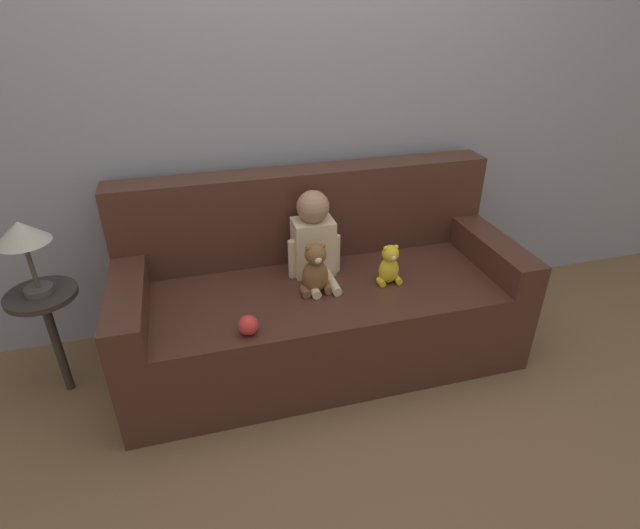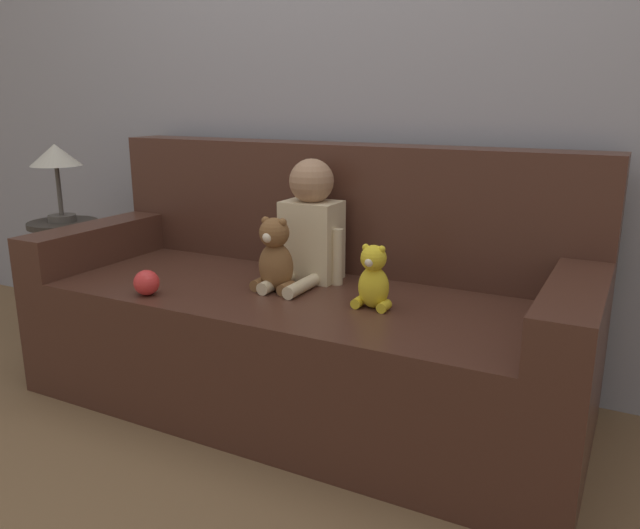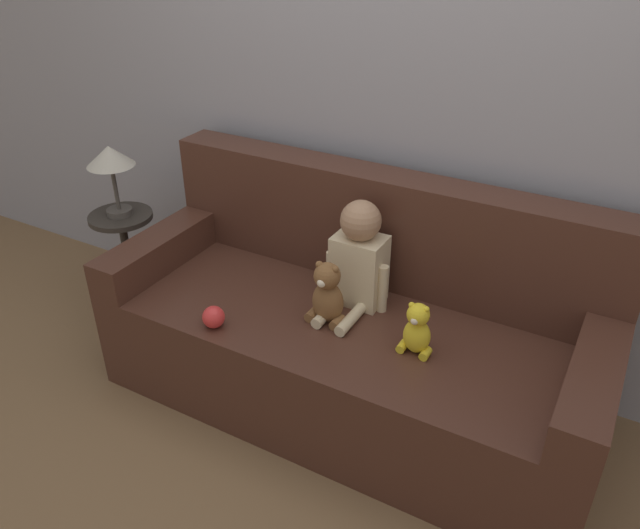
{
  "view_description": "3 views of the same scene",
  "coord_description": "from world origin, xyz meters",
  "px_view_note": "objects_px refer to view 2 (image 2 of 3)",
  "views": [
    {
      "loc": [
        -0.58,
        -2.04,
        1.74
      ],
      "look_at": [
        -0.05,
        -0.13,
        0.62
      ],
      "focal_mm": 28.0,
      "sensor_mm": 36.0,
      "label": 1
    },
    {
      "loc": [
        1.04,
        -1.83,
        1.09
      ],
      "look_at": [
        0.09,
        -0.02,
        0.55
      ],
      "focal_mm": 35.0,
      "sensor_mm": 36.0,
      "label": 2
    },
    {
      "loc": [
        0.89,
        -1.82,
        1.86
      ],
      "look_at": [
        -0.09,
        -0.07,
        0.68
      ],
      "focal_mm": 35.0,
      "sensor_mm": 36.0,
      "label": 3
    }
  ],
  "objects_px": {
    "teddy_bear_brown": "(275,257)",
    "side_table": "(59,192)",
    "person_baby": "(310,226)",
    "plush_toy_side": "(373,279)",
    "toy_ball": "(147,283)",
    "couch": "(308,316)"
  },
  "relations": [
    {
      "from": "person_baby",
      "to": "toy_ball",
      "type": "height_order",
      "value": "person_baby"
    },
    {
      "from": "person_baby",
      "to": "side_table",
      "type": "relative_size",
      "value": 0.49
    },
    {
      "from": "plush_toy_side",
      "to": "toy_ball",
      "type": "height_order",
      "value": "plush_toy_side"
    },
    {
      "from": "plush_toy_side",
      "to": "side_table",
      "type": "bearing_deg",
      "value": 174.14
    },
    {
      "from": "couch",
      "to": "plush_toy_side",
      "type": "bearing_deg",
      "value": -25.18
    },
    {
      "from": "toy_ball",
      "to": "side_table",
      "type": "bearing_deg",
      "value": 155.34
    },
    {
      "from": "person_baby",
      "to": "plush_toy_side",
      "type": "relative_size",
      "value": 2.13
    },
    {
      "from": "toy_ball",
      "to": "couch",
      "type": "bearing_deg",
      "value": 42.56
    },
    {
      "from": "couch",
      "to": "teddy_bear_brown",
      "type": "bearing_deg",
      "value": -111.82
    },
    {
      "from": "teddy_bear_brown",
      "to": "plush_toy_side",
      "type": "height_order",
      "value": "teddy_bear_brown"
    },
    {
      "from": "couch",
      "to": "side_table",
      "type": "bearing_deg",
      "value": 179.35
    },
    {
      "from": "person_baby",
      "to": "side_table",
      "type": "distance_m",
      "value": 1.26
    },
    {
      "from": "couch",
      "to": "plush_toy_side",
      "type": "height_order",
      "value": "couch"
    },
    {
      "from": "person_baby",
      "to": "plush_toy_side",
      "type": "height_order",
      "value": "person_baby"
    },
    {
      "from": "plush_toy_side",
      "to": "couch",
      "type": "bearing_deg",
      "value": 154.82
    },
    {
      "from": "teddy_bear_brown",
      "to": "side_table",
      "type": "xyz_separation_m",
      "value": [
        -1.22,
        0.15,
        0.12
      ]
    },
    {
      "from": "teddy_bear_brown",
      "to": "side_table",
      "type": "relative_size",
      "value": 0.29
    },
    {
      "from": "couch",
      "to": "teddy_bear_brown",
      "type": "xyz_separation_m",
      "value": [
        -0.05,
        -0.13,
        0.25
      ]
    },
    {
      "from": "teddy_bear_brown",
      "to": "toy_ball",
      "type": "bearing_deg",
      "value": -145.73
    },
    {
      "from": "teddy_bear_brown",
      "to": "side_table",
      "type": "height_order",
      "value": "side_table"
    },
    {
      "from": "person_baby",
      "to": "teddy_bear_brown",
      "type": "distance_m",
      "value": 0.2
    },
    {
      "from": "toy_ball",
      "to": "side_table",
      "type": "distance_m",
      "value": 0.97
    }
  ]
}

